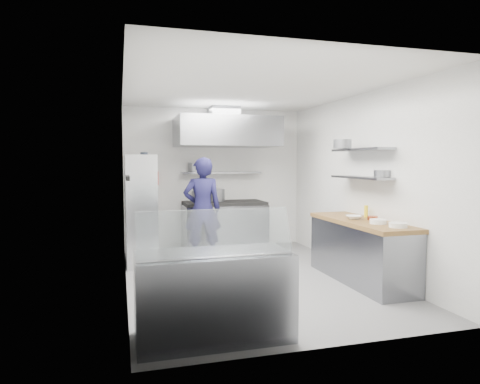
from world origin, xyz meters
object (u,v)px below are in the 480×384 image
object	(u,v)px
gas_range	(224,227)
display_case	(214,296)
chef	(202,209)
wire_rack	(141,210)

from	to	relation	value
gas_range	display_case	world-z (taller)	gas_range
chef	wire_rack	bearing A→B (deg)	2.02
gas_range	chef	world-z (taller)	chef
chef	display_case	distance (m)	3.37
chef	display_case	world-z (taller)	chef
wire_rack	display_case	xyz separation A→B (m)	(0.53, -3.34, -0.50)
wire_rack	gas_range	bearing A→B (deg)	25.06
gas_range	wire_rack	xyz separation A→B (m)	(-1.63, -0.76, 0.48)
chef	wire_rack	world-z (taller)	wire_rack
gas_range	chef	bearing A→B (deg)	-126.10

